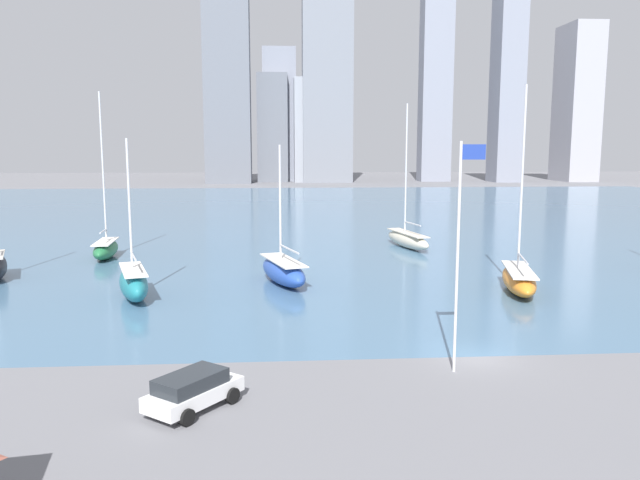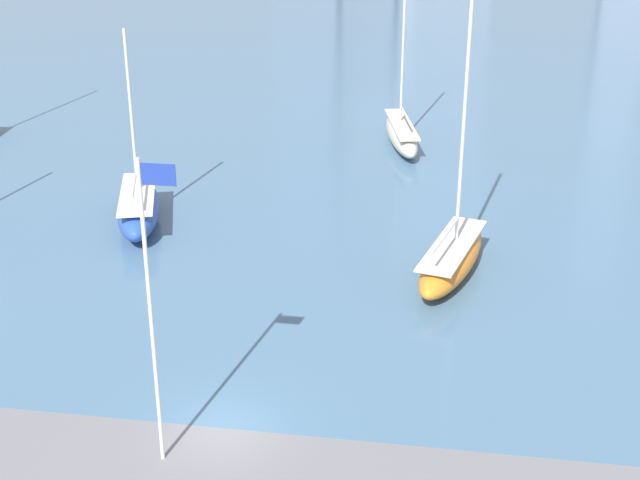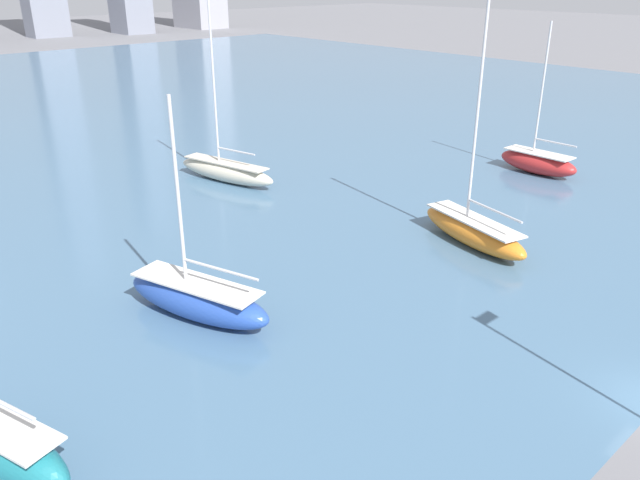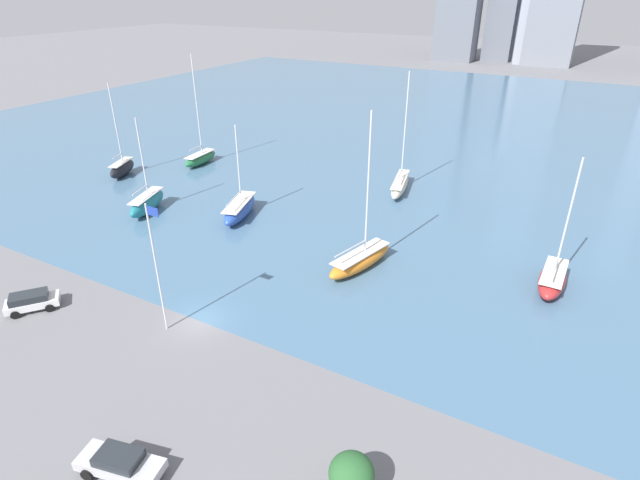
% 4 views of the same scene
% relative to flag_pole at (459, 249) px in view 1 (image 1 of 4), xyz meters
% --- Properties ---
extents(ground_plane, '(500.00, 500.00, 0.00)m').
position_rel_flag_pole_xyz_m(ground_plane, '(1.62, 2.05, -6.03)').
color(ground_plane, slate).
extents(harbor_water, '(180.00, 140.00, 0.00)m').
position_rel_flag_pole_xyz_m(harbor_water, '(1.62, 72.05, -6.02)').
color(harbor_water, '#476B89').
rests_on(harbor_water, ground_plane).
extents(flag_pole, '(1.24, 0.14, 11.08)m').
position_rel_flag_pole_xyz_m(flag_pole, '(0.00, 0.00, 0.00)').
color(flag_pole, silver).
rests_on(flag_pole, ground_plane).
extents(distant_city_skyline, '(124.36, 21.98, 74.47)m').
position_rel_flag_pole_xyz_m(distant_city_skyline, '(23.37, 171.20, 22.81)').
color(distant_city_skyline, slate).
rests_on(distant_city_skyline, ground_plane).
extents(sailboat_cream, '(3.86, 10.04, 15.46)m').
position_rel_flag_pole_xyz_m(sailboat_cream, '(5.66, 37.83, -5.05)').
color(sailboat_cream, beige).
rests_on(sailboat_cream, harbor_water).
extents(sailboat_teal, '(4.00, 7.59, 11.45)m').
position_rel_flag_pole_xyz_m(sailboat_teal, '(-18.91, 16.24, -4.85)').
color(sailboat_teal, '#1E757F').
rests_on(sailboat_teal, harbor_water).
extents(sailboat_green, '(2.45, 7.22, 16.14)m').
position_rel_flag_pole_xyz_m(sailboat_green, '(-25.38, 33.37, -4.99)').
color(sailboat_green, '#236B3D').
rests_on(sailboat_green, harbor_water).
extents(sailboat_blue, '(4.70, 8.84, 11.01)m').
position_rel_flag_pole_xyz_m(sailboat_blue, '(-8.09, 20.50, -4.98)').
color(sailboat_blue, '#284CA8').
rests_on(sailboat_blue, harbor_water).
extents(sailboat_orange, '(4.26, 9.15, 15.39)m').
position_rel_flag_pole_xyz_m(sailboat_orange, '(9.66, 16.50, -5.04)').
color(sailboat_orange, orange).
rests_on(sailboat_orange, harbor_water).
extents(parked_wagon_white, '(4.05, 4.44, 1.57)m').
position_rel_flag_pole_xyz_m(parked_wagon_white, '(-12.12, -3.57, -5.18)').
color(parked_wagon_white, white).
rests_on(parked_wagon_white, ground_plane).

